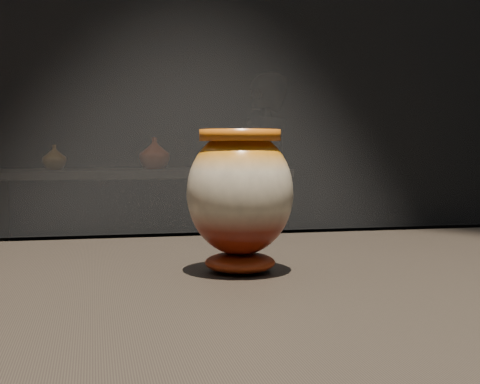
# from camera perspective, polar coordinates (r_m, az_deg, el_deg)

# --- Properties ---
(main_vase) EXTENTS (0.15, 0.15, 0.17)m
(main_vase) POSITION_cam_1_polar(r_m,az_deg,el_deg) (0.81, -0.00, -0.22)
(main_vase) COLOR #661609
(main_vase) RESTS_ON display_plinth
(back_shelf) EXTENTS (2.00, 0.60, 0.90)m
(back_shelf) POSITION_cam_1_polar(r_m,az_deg,el_deg) (4.42, -9.06, -1.49)
(back_shelf) COLOR black
(back_shelf) RESTS_ON ground
(back_vase_left) EXTENTS (0.15, 0.15, 0.16)m
(back_vase_left) POSITION_cam_1_polar(r_m,az_deg,el_deg) (4.40, -15.56, 2.87)
(back_vase_left) COLOR #825913
(back_vase_left) RESTS_ON back_shelf
(back_vase_mid) EXTENTS (0.22, 0.22, 0.21)m
(back_vase_mid) POSITION_cam_1_polar(r_m,az_deg,el_deg) (4.40, -7.30, 3.29)
(back_vase_mid) COLOR #661609
(back_vase_mid) RESTS_ON back_shelf
(back_vase_right) EXTENTS (0.07, 0.07, 0.12)m
(back_vase_right) POSITION_cam_1_polar(r_m,az_deg,el_deg) (4.52, -2.78, 2.78)
(back_vase_right) COLOR #825913
(back_vase_right) RESTS_ON back_shelf
(visitor) EXTENTS (0.69, 0.64, 1.57)m
(visitor) POSITION_cam_1_polar(r_m,az_deg,el_deg) (4.80, 1.96, 0.79)
(visitor) COLOR black
(visitor) RESTS_ON ground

